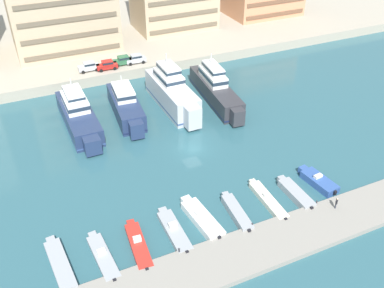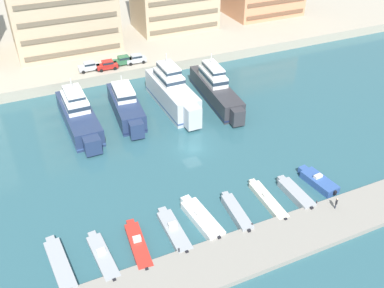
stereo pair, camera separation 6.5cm
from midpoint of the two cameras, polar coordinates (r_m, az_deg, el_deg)
name	(u,v)px [view 1 (the left image)]	position (r m, az deg, el deg)	size (l,w,h in m)	color
ground_plane	(192,149)	(65.38, -0.01, -0.70)	(400.00, 400.00, 0.00)	#2D5B66
quay_promenade	(93,22)	(118.88, -13.05, 15.58)	(180.00, 70.00, 2.05)	#ADA38E
pier_dock	(269,244)	(51.20, 10.26, -12.96)	(120.00, 6.29, 0.69)	gray
yacht_navy_far_left	(78,114)	(72.54, -14.94, 3.85)	(4.61, 18.94, 7.67)	navy
yacht_navy_left	(126,105)	(73.97, -8.84, 5.10)	(5.21, 16.65, 6.56)	navy
yacht_silver_mid_left	(172,92)	(75.55, -2.68, 6.89)	(4.56, 18.25, 9.17)	silver
yacht_charcoal_center_left	(215,88)	(78.02, 3.11, 7.40)	(5.32, 20.25, 8.05)	#333338
motorboat_grey_far_left	(60,265)	(50.29, -17.21, -15.14)	(2.38, 8.56, 1.03)	#9EA3A8
motorboat_grey_left	(103,257)	(50.10, -11.84, -14.51)	(2.18, 8.06, 1.13)	#9EA3A8
motorboat_red_mid_left	(138,245)	(50.60, -7.21, -13.24)	(2.23, 8.16, 1.32)	red
motorboat_grey_center_left	(174,231)	(51.81, -2.45, -11.48)	(1.88, 8.13, 1.32)	#9EA3A8
motorboat_white_center	(202,218)	(53.10, 1.25, -9.87)	(2.87, 8.39, 1.42)	white
motorboat_grey_center_right	(236,213)	(54.03, 5.91, -9.10)	(2.01, 7.41, 1.07)	#9EA3A8
motorboat_cream_mid_right	(268,200)	(56.54, 10.03, -7.38)	(1.75, 8.55, 1.13)	beige
motorboat_grey_right	(295,194)	(58.09, 13.59, -6.44)	(1.79, 7.09, 1.00)	#9EA3A8
motorboat_blue_far_right	(318,181)	(60.92, 16.43, -4.73)	(2.77, 6.59, 1.43)	#33569E
car_silver_far_left	(89,66)	(87.25, -13.61, 10.05)	(4.10, 1.93, 1.80)	#B7BCC1
car_red_left	(107,65)	(87.12, -11.28, 10.31)	(4.17, 2.07, 1.80)	red
car_green_mid_left	(123,60)	(88.70, -9.22, 10.98)	(4.11, 1.93, 1.80)	#2D6642
car_silver_center_left	(136,59)	(89.09, -7.52, 11.24)	(4.16, 2.04, 1.80)	#B7BCC1
pedestrian_near_edge	(336,202)	(56.44, 18.68, -7.36)	(0.46, 0.48, 1.62)	#282D3D
bollard_west	(179,250)	(48.92, -1.75, -13.95)	(0.20, 0.20, 0.61)	#2D2D33
bollard_west_mid	(252,225)	(52.08, 8.01, -10.61)	(0.20, 0.20, 0.61)	#2D2D33
bollard_east_mid	(317,202)	(56.66, 16.25, -7.48)	(0.20, 0.20, 0.61)	#2D2D33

